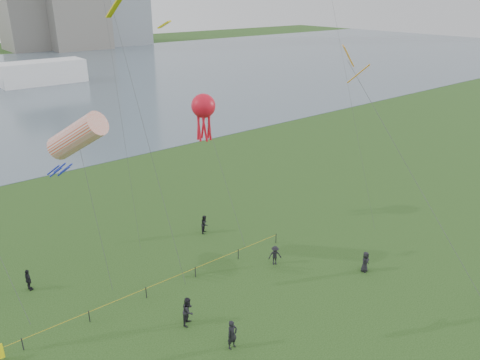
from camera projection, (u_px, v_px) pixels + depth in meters
building_low at (26, 8)px, 160.94m from camera, size 16.00×18.00×28.00m
pavilion_right at (42, 73)px, 104.22m from camera, size 18.00×7.00×5.00m
fence at (55, 329)px, 28.13m from camera, size 24.07×0.07×1.05m
spectator_a at (188, 311)px, 29.07m from camera, size 1.18×1.12×1.91m
spectator_b at (275, 255)px, 35.51m from camera, size 1.16×0.99×1.55m
spectator_c at (28, 280)px, 32.43m from camera, size 0.48×0.98×1.61m
spectator_d at (365, 262)px, 34.62m from camera, size 0.86×0.64×1.61m
spectator_f at (232, 335)px, 27.10m from camera, size 0.68×0.45×1.85m
spectator_g at (205, 224)px, 40.18m from camera, size 1.00×0.98×1.62m
kite_windsock at (77, 136)px, 30.82m from camera, size 4.20×5.34×12.40m
kite_octopus at (203, 107)px, 38.14m from camera, size 1.98×6.46×11.72m
kite_delta at (357, 72)px, 28.62m from camera, size 2.24×13.29×16.34m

